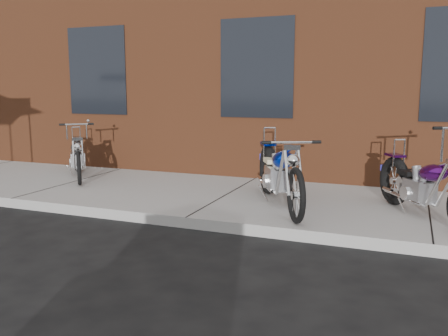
% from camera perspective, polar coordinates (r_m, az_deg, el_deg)
% --- Properties ---
extents(ground, '(120.00, 120.00, 0.00)m').
position_cam_1_polar(ground, '(6.34, -4.62, -7.26)').
color(ground, black).
rests_on(ground, ground).
extents(sidewalk, '(22.00, 3.00, 0.15)m').
position_cam_1_polar(sidewalk, '(7.64, 0.33, -3.74)').
color(sidewalk, '#9E9D9C').
rests_on(sidewalk, ground).
extents(building_brick, '(22.00, 10.00, 8.00)m').
position_cam_1_polar(building_brick, '(13.88, 10.63, 18.32)').
color(building_brick, brown).
rests_on(building_brick, ground).
extents(chopper_purple, '(1.25, 1.95, 1.25)m').
position_cam_1_polar(chopper_purple, '(6.72, 22.85, -2.18)').
color(chopper_purple, black).
rests_on(chopper_purple, sidewalk).
extents(chopper_blue, '(1.26, 2.24, 1.08)m').
position_cam_1_polar(chopper_blue, '(6.87, 6.68, -0.87)').
color(chopper_blue, black).
rests_on(chopper_blue, sidewalk).
extents(chopper_third, '(1.42, 1.69, 1.07)m').
position_cam_1_polar(chopper_third, '(9.47, -17.16, 1.21)').
color(chopper_third, black).
rests_on(chopper_third, sidewalk).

